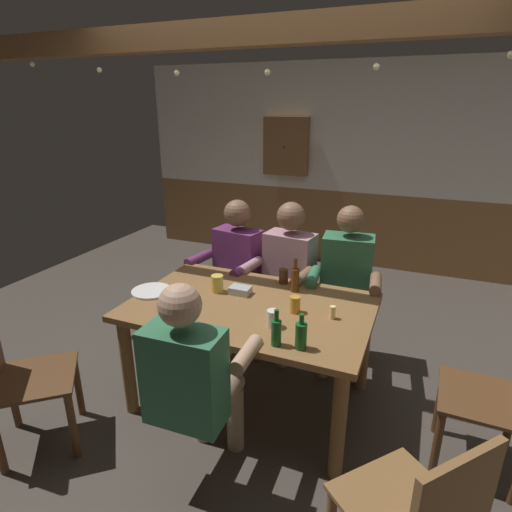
{
  "coord_description": "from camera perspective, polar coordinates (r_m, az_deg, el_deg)",
  "views": [
    {
      "loc": [
        0.97,
        -2.39,
        1.94
      ],
      "look_at": [
        0.0,
        -0.07,
        1.02
      ],
      "focal_mm": 29.59,
      "sensor_mm": 36.0,
      "label": 1
    }
  ],
  "objects": [
    {
      "name": "bottle_1",
      "position": [
        2.87,
        5.29,
        -3.13
      ],
      "size": [
        0.06,
        0.06,
        0.23
      ],
      "color": "#593314",
      "rests_on": "dining_table"
    },
    {
      "name": "bottle_0",
      "position": [
        2.26,
        2.76,
        -10.15
      ],
      "size": [
        0.06,
        0.06,
        0.21
      ],
      "color": "#195923",
      "rests_on": "dining_table"
    },
    {
      "name": "wall_dart_cabinet",
      "position": [
        5.38,
        4.07,
        14.58
      ],
      "size": [
        0.56,
        0.15,
        0.7
      ],
      "color": "brown"
    },
    {
      "name": "pint_glass_3",
      "position": [
        2.44,
        2.28,
        -8.45
      ],
      "size": [
        0.07,
        0.07,
        0.1
      ],
      "primitive_type": "cylinder",
      "color": "white",
      "rests_on": "dining_table"
    },
    {
      "name": "person_0",
      "position": [
        3.52,
        -3.15,
        -1.23
      ],
      "size": [
        0.57,
        0.56,
        1.21
      ],
      "rotation": [
        0.0,
        0.0,
        2.97
      ],
      "color": "#6B2D66",
      "rests_on": "ground_plane"
    },
    {
      "name": "ceiling_beam",
      "position": [
        2.75,
        2.01,
        28.13
      ],
      "size": [
        4.77,
        0.14,
        0.16
      ],
      "primitive_type": "cube",
      "color": "brown"
    },
    {
      "name": "pint_glass_2",
      "position": [
        2.61,
        5.29,
        -6.53
      ],
      "size": [
        0.06,
        0.06,
        0.1
      ],
      "primitive_type": "cylinder",
      "color": "gold",
      "rests_on": "dining_table"
    },
    {
      "name": "plate_0",
      "position": [
        2.97,
        -13.95,
        -4.61
      ],
      "size": [
        0.27,
        0.27,
        0.01
      ],
      "primitive_type": "cylinder",
      "color": "white",
      "rests_on": "dining_table"
    },
    {
      "name": "dining_table",
      "position": [
        2.76,
        -0.75,
        -8.41
      ],
      "size": [
        1.53,
        0.99,
        0.73
      ],
      "color": "brown",
      "rests_on": "ground_plane"
    },
    {
      "name": "back_wall_upper",
      "position": [
        5.3,
        12.59,
        16.53
      ],
      "size": [
        5.3,
        0.12,
        1.49
      ],
      "primitive_type": "cube",
      "color": "beige"
    },
    {
      "name": "back_wall_wainscot",
      "position": [
        5.5,
        11.65,
        3.91
      ],
      "size": [
        5.3,
        0.12,
        0.92
      ],
      "primitive_type": "cube",
      "color": "brown",
      "rests_on": "ground_plane"
    },
    {
      "name": "pint_glass_4",
      "position": [
        2.88,
        -5.25,
        -3.73
      ],
      "size": [
        0.08,
        0.08,
        0.12
      ],
      "primitive_type": "cylinder",
      "color": "#E5C64C",
      "rests_on": "dining_table"
    },
    {
      "name": "table_candle",
      "position": [
        2.57,
        10.29,
        -7.5
      ],
      "size": [
        0.04,
        0.04,
        0.08
      ],
      "primitive_type": "cylinder",
      "color": "#F9E08C",
      "rests_on": "dining_table"
    },
    {
      "name": "ground_plane",
      "position": [
        3.23,
        0.47,
        -16.99
      ],
      "size": [
        6.61,
        6.61,
        0.0
      ],
      "primitive_type": "plane",
      "color": "#423A33"
    },
    {
      "name": "string_lights",
      "position": [
        2.69,
        1.55,
        24.54
      ],
      "size": [
        3.75,
        0.04,
        0.14
      ],
      "color": "#F9EAB2"
    },
    {
      "name": "pint_glass_0",
      "position": [
        2.51,
        -9.35,
        -7.79
      ],
      "size": [
        0.07,
        0.07,
        0.11
      ],
      "primitive_type": "cylinder",
      "color": "#4C2D19",
      "rests_on": "dining_table"
    },
    {
      "name": "condiment_caddy",
      "position": [
        2.85,
        -2.14,
        -4.65
      ],
      "size": [
        0.14,
        0.1,
        0.05
      ],
      "primitive_type": "cube",
      "color": "#B2B7BC",
      "rests_on": "dining_table"
    },
    {
      "name": "person_3",
      "position": [
        2.21,
        -8.5,
        -15.85
      ],
      "size": [
        0.54,
        0.51,
        1.19
      ],
      "rotation": [
        0.0,
        0.0,
        0.04
      ],
      "color": "#33724C",
      "rests_on": "ground_plane"
    },
    {
      "name": "person_1",
      "position": [
        3.36,
        4.05,
        -2.07
      ],
      "size": [
        0.56,
        0.55,
        1.23
      ],
      "rotation": [
        0.0,
        0.0,
        3.02
      ],
      "color": "#B78493",
      "rests_on": "ground_plane"
    },
    {
      "name": "person_2",
      "position": [
        3.26,
        11.98,
        -3.23
      ],
      "size": [
        0.54,
        0.57,
        1.24
      ],
      "rotation": [
        0.0,
        0.0,
        3.26
      ],
      "color": "#33724C",
      "rests_on": "ground_plane"
    },
    {
      "name": "chair_empty_near_left",
      "position": [
        2.83,
        -29.52,
        -14.04
      ],
      "size": [
        0.62,
        0.62,
        0.88
      ],
      "rotation": [
        0.0,
        0.0,
        -0.87
      ],
      "color": "brown",
      "rests_on": "ground_plane"
    },
    {
      "name": "pint_glass_1",
      "position": [
        3.01,
        3.75,
        -2.72
      ],
      "size": [
        0.07,
        0.07,
        0.11
      ],
      "primitive_type": "cylinder",
      "color": "#4C2D19",
      "rests_on": "dining_table"
    },
    {
      "name": "bottle_2",
      "position": [
        2.24,
        6.11,
        -10.58
      ],
      "size": [
        0.06,
        0.06,
        0.2
      ],
      "color": "#195923",
      "rests_on": "dining_table"
    },
    {
      "name": "chair_empty_near_right",
      "position": [
        2.67,
        30.19,
        -16.29
      ],
      "size": [
        0.45,
        0.45,
        0.88
      ],
      "rotation": [
        0.0,
        0.0,
        1.54
      ],
      "color": "brown",
      "rests_on": "ground_plane"
    }
  ]
}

